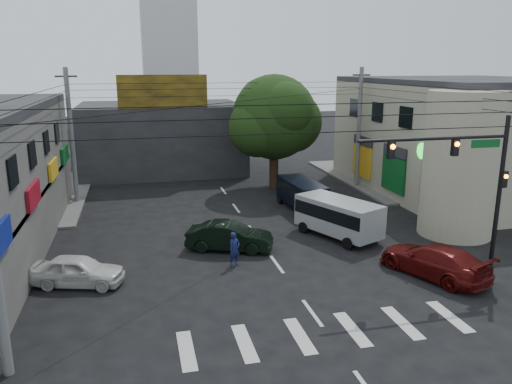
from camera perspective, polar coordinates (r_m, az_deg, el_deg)
name	(u,v)px	position (r m, az deg, el deg)	size (l,w,h in m)	color
ground	(289,281)	(22.50, 3.81, -10.15)	(160.00, 160.00, 0.00)	black
sidewalk_far_right	(426,175)	(45.61, 18.89, 1.83)	(16.00, 16.00, 0.15)	#514F4C
building_right	(468,138)	(40.90, 23.04, 5.70)	(14.00, 18.00, 8.00)	gray
corner_column	(460,165)	(29.63, 22.30, 2.91)	(4.00, 4.00, 8.00)	gray
building_far	(162,137)	(46.02, -10.71, 6.16)	(14.00, 10.00, 6.00)	#232326
billboard	(163,92)	(40.74, -10.60, 11.22)	(7.00, 0.30, 2.60)	olive
street_tree	(274,118)	(38.13, 2.10, 8.51)	(6.40, 6.40, 8.70)	black
traffic_gantry	(469,171)	(23.67, 23.19, 2.25)	(7.10, 0.35, 7.20)	black
utility_pole_far_left	(71,137)	(36.10, -20.34, 5.91)	(0.32, 0.32, 9.20)	#59595B
utility_pole_far_right	(359,128)	(39.55, 11.67, 7.16)	(0.32, 0.32, 9.20)	#59595B
dark_sedan	(230,236)	(25.85, -3.03, -5.10)	(4.67, 3.03, 1.45)	black
white_compact	(78,271)	(23.17, -19.68, -8.45)	(4.23, 2.64, 1.34)	silver
maroon_sedan	(434,260)	(24.11, 19.65, -7.36)	(3.90, 5.55, 1.49)	#4F0C0B
silver_minivan	(338,219)	(28.00, 9.38, -3.02)	(3.91, 5.35, 2.12)	#ADB1B6
navy_van	(301,195)	(33.19, 5.22, -0.35)	(2.16, 4.88, 1.90)	black
traffic_officer	(234,249)	(23.81, -2.48, -6.55)	(0.72, 0.63, 1.67)	#141B47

